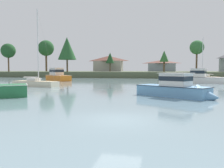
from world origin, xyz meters
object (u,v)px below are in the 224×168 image
(cruiser_white, at_px, (197,80))
(cruiser_orange, at_px, (56,77))
(cruiser_skyblue, at_px, (179,92))
(mooring_buoy_yellow, at_px, (171,79))
(mooring_buoy_orange, at_px, (169,84))
(sailboat_wood, at_px, (204,79))
(sailboat_cream, at_px, (36,85))
(mooring_buoy_white, at_px, (41,78))

(cruiser_white, xyz_separation_m, cruiser_orange, (-33.50, 3.42, 0.12))
(cruiser_skyblue, bearing_deg, mooring_buoy_yellow, 88.72)
(mooring_buoy_orange, bearing_deg, sailboat_wood, 65.43)
(cruiser_orange, bearing_deg, cruiser_white, -5.84)
(sailboat_wood, bearing_deg, sailboat_cream, -134.47)
(cruiser_skyblue, relative_size, mooring_buoy_yellow, 15.83)
(sailboat_wood, relative_size, mooring_buoy_yellow, 23.29)
(sailboat_cream, height_order, mooring_buoy_white, sailboat_cream)
(cruiser_skyblue, relative_size, cruiser_orange, 0.87)
(cruiser_skyblue, xyz_separation_m, mooring_buoy_white, (-38.16, 40.50, -0.50))
(mooring_buoy_orange, bearing_deg, cruiser_skyblue, -89.39)
(mooring_buoy_orange, distance_m, mooring_buoy_white, 42.80)
(cruiser_white, bearing_deg, cruiser_orange, 174.16)
(cruiser_orange, relative_size, mooring_buoy_yellow, 18.21)
(cruiser_white, relative_size, mooring_buoy_white, 26.86)
(sailboat_wood, distance_m, cruiser_white, 17.12)
(cruiser_skyblue, distance_m, cruiser_orange, 40.93)
(mooring_buoy_orange, bearing_deg, mooring_buoy_white, 152.43)
(mooring_buoy_yellow, bearing_deg, sailboat_wood, 0.66)
(sailboat_cream, bearing_deg, mooring_buoy_white, 118.00)
(cruiser_skyblue, bearing_deg, sailboat_wood, 76.91)
(sailboat_wood, relative_size, mooring_buoy_white, 32.14)
(sailboat_cream, xyz_separation_m, cruiser_orange, (-5.75, 19.63, 0.52))
(mooring_buoy_yellow, xyz_separation_m, mooring_buoy_white, (-39.12, -2.48, -0.02))
(cruiser_white, bearing_deg, mooring_buoy_orange, -134.96)
(cruiser_orange, xyz_separation_m, mooring_buoy_orange, (27.65, -9.28, -0.71))
(cruiser_skyblue, height_order, mooring_buoy_yellow, cruiser_skyblue)
(cruiser_orange, relative_size, mooring_buoy_white, 25.12)
(cruiser_skyblue, bearing_deg, mooring_buoy_white, 133.30)
(cruiser_white, bearing_deg, mooring_buoy_white, 162.32)
(sailboat_cream, xyz_separation_m, mooring_buoy_white, (-16.04, 30.16, -0.21))
(cruiser_skyblue, distance_m, mooring_buoy_white, 55.65)
(cruiser_white, distance_m, cruiser_orange, 33.67)
(sailboat_cream, distance_m, cruiser_orange, 20.46)
(mooring_buoy_yellow, bearing_deg, cruiser_orange, -155.71)
(cruiser_white, relative_size, mooring_buoy_orange, 21.11)
(mooring_buoy_orange, relative_size, mooring_buoy_white, 1.27)
(cruiser_white, bearing_deg, sailboat_wood, 75.12)
(sailboat_cream, relative_size, cruiser_orange, 1.36)
(sailboat_wood, relative_size, cruiser_orange, 1.28)
(sailboat_wood, height_order, cruiser_skyblue, sailboat_wood)
(cruiser_white, xyz_separation_m, mooring_buoy_white, (-43.78, 13.96, -0.60))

